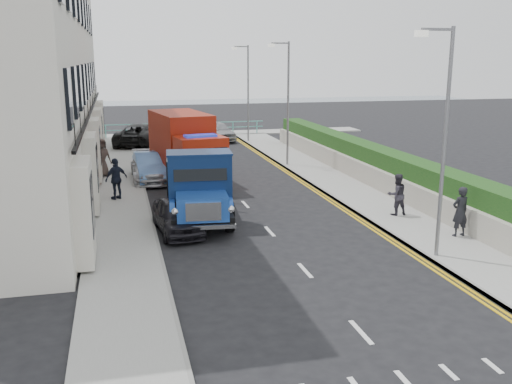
# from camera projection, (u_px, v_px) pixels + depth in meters

# --- Properties ---
(ground) EXTENTS (120.00, 120.00, 0.00)m
(ground) POSITION_uv_depth(u_px,v_px,m) (286.00, 249.00, 18.70)
(ground) COLOR black
(ground) RESTS_ON ground
(pavement_west) EXTENTS (2.40, 38.00, 0.12)m
(pavement_west) POSITION_uv_depth(u_px,v_px,m) (120.00, 194.00, 25.98)
(pavement_west) COLOR gray
(pavement_west) RESTS_ON ground
(pavement_east) EXTENTS (2.60, 38.00, 0.12)m
(pavement_east) POSITION_uv_depth(u_px,v_px,m) (336.00, 182.00, 28.42)
(pavement_east) COLOR gray
(pavement_east) RESTS_ON ground
(promenade) EXTENTS (30.00, 2.50, 0.12)m
(promenade) POSITION_uv_depth(u_px,v_px,m) (183.00, 135.00, 46.09)
(promenade) COLOR gray
(promenade) RESTS_ON ground
(sea_plane) EXTENTS (120.00, 120.00, 0.00)m
(sea_plane) POSITION_uv_depth(u_px,v_px,m) (155.00, 105.00, 75.41)
(sea_plane) COLOR slate
(sea_plane) RESTS_ON ground
(terrace_west) EXTENTS (6.31, 30.20, 14.25)m
(terrace_west) POSITION_uv_depth(u_px,v_px,m) (19.00, 35.00, 27.14)
(terrace_west) COLOR beige
(terrace_west) RESTS_ON ground
(garden_east) EXTENTS (1.45, 28.00, 1.75)m
(garden_east) POSITION_uv_depth(u_px,v_px,m) (372.00, 164.00, 28.67)
(garden_east) COLOR #B2AD9E
(garden_east) RESTS_ON ground
(seafront_railing) EXTENTS (13.00, 0.08, 1.11)m
(seafront_railing) POSITION_uv_depth(u_px,v_px,m) (184.00, 129.00, 45.22)
(seafront_railing) COLOR #59B2A5
(seafront_railing) RESTS_ON ground
(lamp_near) EXTENTS (1.23, 0.18, 7.00)m
(lamp_near) POSITION_uv_depth(u_px,v_px,m) (442.00, 131.00, 16.86)
(lamp_near) COLOR slate
(lamp_near) RESTS_ON ground
(lamp_mid) EXTENTS (1.23, 0.18, 7.00)m
(lamp_mid) POSITION_uv_depth(u_px,v_px,m) (286.00, 97.00, 31.98)
(lamp_mid) COLOR slate
(lamp_mid) RESTS_ON ground
(lamp_far) EXTENTS (1.23, 0.18, 7.00)m
(lamp_far) POSITION_uv_depth(u_px,v_px,m) (246.00, 88.00, 41.43)
(lamp_far) COLOR slate
(lamp_far) RESTS_ON ground
(bedford_lorry) EXTENTS (2.78, 6.00, 2.76)m
(bedford_lorry) POSITION_uv_depth(u_px,v_px,m) (199.00, 192.00, 21.13)
(bedford_lorry) COLOR black
(bedford_lorry) RESTS_ON ground
(red_lorry) EXTENTS (3.22, 6.81, 3.43)m
(red_lorry) POSITION_uv_depth(u_px,v_px,m) (185.00, 146.00, 28.43)
(red_lorry) COLOR black
(red_lorry) RESTS_ON ground
(parked_car_front) EXTENTS (1.78, 3.75, 1.24)m
(parked_car_front) POSITION_uv_depth(u_px,v_px,m) (177.00, 216.00, 20.36)
(parked_car_front) COLOR black
(parked_car_front) RESTS_ON ground
(parked_car_mid) EXTENTS (1.71, 4.36, 1.41)m
(parked_car_mid) POSITION_uv_depth(u_px,v_px,m) (150.00, 167.00, 29.04)
(parked_car_mid) COLOR #6491D6
(parked_car_mid) RESTS_ON ground
(parked_car_rear) EXTENTS (1.95, 4.70, 1.36)m
(parked_car_rear) POSITION_uv_depth(u_px,v_px,m) (151.00, 167.00, 29.05)
(parked_car_rear) COLOR silver
(parked_car_rear) RESTS_ON ground
(seafront_car_left) EXTENTS (4.38, 6.31, 1.60)m
(seafront_car_left) POSITION_uv_depth(u_px,v_px,m) (141.00, 135.00, 40.37)
(seafront_car_left) COLOR black
(seafront_car_left) RESTS_ON ground
(seafront_car_right) EXTENTS (2.75, 4.70, 1.50)m
(seafront_car_right) POSITION_uv_depth(u_px,v_px,m) (216.00, 131.00, 42.94)
(seafront_car_right) COLOR #98989C
(seafront_car_right) RESTS_ON ground
(pedestrian_east_near) EXTENTS (0.68, 0.50, 1.74)m
(pedestrian_east_near) POSITION_uv_depth(u_px,v_px,m) (460.00, 212.00, 19.49)
(pedestrian_east_near) COLOR black
(pedestrian_east_near) RESTS_ON pavement_east
(pedestrian_east_far) EXTENTS (0.83, 0.66, 1.63)m
(pedestrian_east_far) POSITION_uv_depth(u_px,v_px,m) (397.00, 194.00, 22.16)
(pedestrian_east_far) COLOR #2F2C36
(pedestrian_east_far) RESTS_ON pavement_east
(pedestrian_west_near) EXTENTS (1.13, 0.93, 1.80)m
(pedestrian_west_near) POSITION_uv_depth(u_px,v_px,m) (116.00, 179.00, 24.62)
(pedestrian_west_near) COLOR black
(pedestrian_west_near) RESTS_ON pavement_west
(pedestrian_west_far) EXTENTS (1.14, 0.98, 1.97)m
(pedestrian_west_far) POSITION_uv_depth(u_px,v_px,m) (102.00, 158.00, 29.39)
(pedestrian_west_far) COLOR #443731
(pedestrian_west_far) RESTS_ON pavement_west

